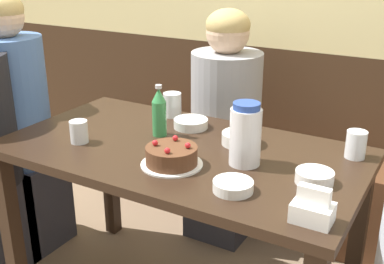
% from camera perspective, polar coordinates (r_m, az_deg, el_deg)
% --- Properties ---
extents(bench_seat, '(1.82, 0.38, 0.46)m').
position_cam_1_polar(bench_seat, '(2.68, 8.02, -5.73)').
color(bench_seat, '#56331E').
rests_on(bench_seat, ground_plane).
extents(dining_table, '(1.34, 0.73, 0.73)m').
position_cam_1_polar(dining_table, '(1.83, -1.37, -4.75)').
color(dining_table, black).
rests_on(dining_table, ground_plane).
extents(birthday_cake, '(0.21, 0.21, 0.09)m').
position_cam_1_polar(birthday_cake, '(1.64, -2.43, -2.88)').
color(birthday_cake, white).
rests_on(birthday_cake, dining_table).
extents(water_pitcher, '(0.11, 0.11, 0.22)m').
position_cam_1_polar(water_pitcher, '(1.63, 6.35, -0.32)').
color(water_pitcher, white).
rests_on(water_pitcher, dining_table).
extents(soju_bottle, '(0.06, 0.06, 0.21)m').
position_cam_1_polar(soju_bottle, '(1.88, -3.91, 2.41)').
color(soju_bottle, '#388E4C').
rests_on(soju_bottle, dining_table).
extents(napkin_holder, '(0.11, 0.08, 0.11)m').
position_cam_1_polar(napkin_holder, '(1.35, 14.11, -8.86)').
color(napkin_holder, white).
rests_on(napkin_holder, dining_table).
extents(bowl_soup_white, '(0.13, 0.13, 0.03)m').
position_cam_1_polar(bowl_soup_white, '(1.48, 4.89, -6.40)').
color(bowl_soup_white, white).
rests_on(bowl_soup_white, dining_table).
extents(bowl_rice_small, '(0.14, 0.14, 0.04)m').
position_cam_1_polar(bowl_rice_small, '(1.82, 5.80, -0.76)').
color(bowl_rice_small, white).
rests_on(bowl_rice_small, dining_table).
extents(bowl_side_dish, '(0.14, 0.14, 0.04)m').
position_cam_1_polar(bowl_side_dish, '(1.98, -0.14, 1.03)').
color(bowl_side_dish, white).
rests_on(bowl_side_dish, dining_table).
extents(bowl_sauce_shallow, '(0.12, 0.12, 0.04)m').
position_cam_1_polar(bowl_sauce_shallow, '(1.57, 14.31, -5.19)').
color(bowl_sauce_shallow, white).
rests_on(bowl_sauce_shallow, dining_table).
extents(glass_water_tall, '(0.07, 0.07, 0.10)m').
position_cam_1_polar(glass_water_tall, '(1.78, 18.86, -1.41)').
color(glass_water_tall, silver).
rests_on(glass_water_tall, dining_table).
extents(glass_tumbler_short, '(0.08, 0.08, 0.10)m').
position_cam_1_polar(glass_tumbler_short, '(2.11, -2.35, 3.25)').
color(glass_tumbler_short, silver).
rests_on(glass_tumbler_short, dining_table).
extents(glass_shot_small, '(0.07, 0.07, 0.09)m').
position_cam_1_polar(glass_shot_small, '(1.87, -13.25, 0.04)').
color(glass_shot_small, silver).
rests_on(glass_shot_small, dining_table).
extents(person_pale_blue_shirt, '(0.34, 0.34, 1.17)m').
position_cam_1_polar(person_pale_blue_shirt, '(2.41, 3.97, 0.21)').
color(person_pale_blue_shirt, '#33333D').
rests_on(person_pale_blue_shirt, ground_plane).
extents(person_dark_striped, '(0.34, 0.32, 1.25)m').
position_cam_1_polar(person_dark_striped, '(2.44, -19.90, -0.24)').
color(person_dark_striped, '#33333D').
rests_on(person_dark_striped, ground_plane).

